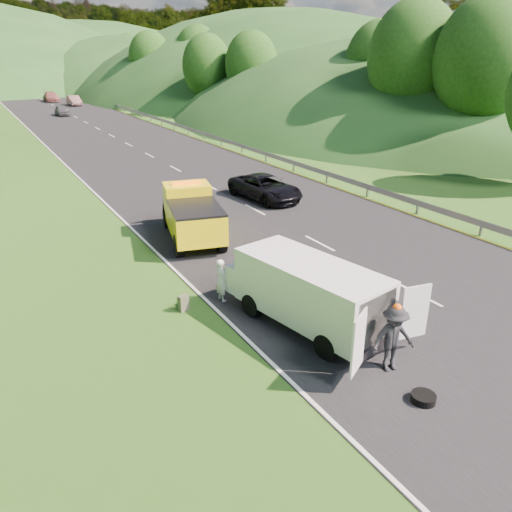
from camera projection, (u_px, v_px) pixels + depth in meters
ground at (319, 292)px, 18.36m from camera, size 320.00×320.00×0.00m
road_surface at (112, 136)px, 51.79m from camera, size 14.00×200.00×0.02m
guardrail at (142, 118)px, 65.17m from camera, size 0.06×140.00×1.52m
tree_line_right at (207, 108)px, 77.03m from camera, size 14.00×140.00×14.00m
hills_backdrop at (28, 85)px, 129.29m from camera, size 201.00×288.60×44.00m
tow_truck at (192, 214)px, 23.10m from camera, size 3.41×6.15×2.50m
white_van at (306, 290)px, 15.67m from camera, size 3.78×6.61×2.22m
woman at (222, 300)px, 17.72m from camera, size 0.48×0.61×1.57m
child at (296, 315)px, 16.75m from camera, size 0.50×0.42×0.91m
worker at (390, 369)px, 13.90m from camera, size 1.39×0.99×1.95m
suitcase at (183, 303)px, 16.93m from camera, size 0.39×0.28×0.57m
spare_tire at (423, 402)px, 12.62m from camera, size 0.63×0.63×0.20m
passing_suv at (265, 199)px, 29.73m from camera, size 2.93×5.34×1.42m
dist_car_a at (63, 116)px, 67.78m from camera, size 1.58×3.92×1.33m
dist_car_b at (75, 106)px, 80.15m from camera, size 1.61×4.62×1.52m
dist_car_c at (52, 102)px, 86.13m from camera, size 2.19×5.38×1.56m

